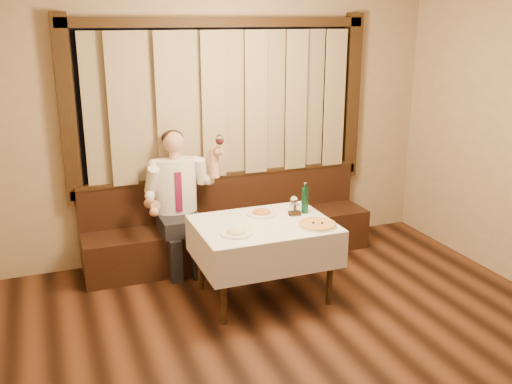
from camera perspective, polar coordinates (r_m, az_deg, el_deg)
name	(u,v)px	position (r m, az deg, el deg)	size (l,w,h in m)	color
room	(298,163)	(4.48, 4.25, 2.87)	(5.01, 6.01, 2.81)	black
banquette	(230,231)	(6.40, -2.65, -3.90)	(3.20, 0.61, 0.94)	black
dining_table	(264,233)	(5.38, 0.77, -4.14)	(1.27, 0.97, 0.76)	black
pizza	(317,224)	(5.28, 6.16, -3.24)	(0.36, 0.36, 0.04)	white
pasta_red	(262,211)	(5.55, 0.55, -1.87)	(0.29, 0.29, 0.10)	white
pasta_cream	(236,230)	(5.06, -1.97, -3.79)	(0.29, 0.29, 0.10)	white
green_bottle	(305,200)	(5.58, 4.91, -0.81)	(0.07, 0.07, 0.31)	#12542F
table_wine_glass	(294,201)	(5.48, 3.79, -0.94)	(0.08, 0.08, 0.20)	white
cruet_caddy	(295,211)	(5.54, 3.88, -1.86)	(0.13, 0.08, 0.13)	black
seated_man	(178,192)	(5.99, -7.81, 0.01)	(0.84, 0.63, 1.49)	black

